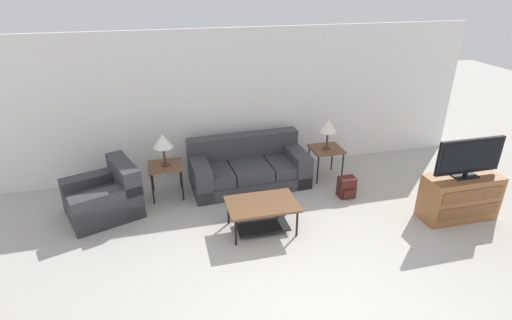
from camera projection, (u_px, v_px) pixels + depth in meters
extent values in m
cube|color=white|center=(241.00, 102.00, 7.20)|extent=(8.84, 0.06, 2.60)
cube|color=#38383D|center=(249.00, 179.00, 7.06)|extent=(2.05, 1.08, 0.22)
cube|color=#38383D|center=(212.00, 174.00, 6.78)|extent=(0.69, 0.91, 0.20)
cube|color=#38383D|center=(249.00, 169.00, 6.96)|extent=(0.69, 0.91, 0.20)
cube|color=#38383D|center=(285.00, 164.00, 7.14)|extent=(0.69, 0.91, 0.20)
cube|color=#38383D|center=(243.00, 145.00, 7.16)|extent=(2.02, 0.36, 0.40)
cube|color=#38383D|center=(200.00, 176.00, 6.76)|extent=(0.33, 0.99, 0.58)
cube|color=#38383D|center=(295.00, 164.00, 7.22)|extent=(0.33, 0.99, 0.58)
cube|color=#38383D|center=(103.00, 203.00, 6.15)|extent=(1.27, 1.22, 0.40)
cube|color=#38383D|center=(124.00, 173.00, 6.18)|extent=(0.56, 0.96, 0.40)
cube|color=#38383D|center=(96.00, 189.00, 6.37)|extent=(1.04, 0.59, 0.56)
cube|color=#38383D|center=(108.00, 208.00, 5.87)|extent=(1.04, 0.59, 0.56)
cube|color=brown|center=(262.00, 204.00, 5.67)|extent=(1.00, 0.66, 0.04)
cylinder|color=black|center=(236.00, 232.00, 5.43)|extent=(0.03, 0.03, 0.42)
cylinder|color=black|center=(297.00, 223.00, 5.63)|extent=(0.03, 0.03, 0.42)
cylinder|color=black|center=(228.00, 212.00, 5.91)|extent=(0.03, 0.03, 0.42)
cylinder|color=black|center=(285.00, 204.00, 6.10)|extent=(0.03, 0.03, 0.42)
cube|color=black|center=(262.00, 225.00, 5.82)|extent=(0.75, 0.46, 0.02)
cube|color=brown|center=(165.00, 166.00, 6.52)|extent=(0.55, 0.53, 0.03)
cylinder|color=black|center=(153.00, 189.00, 6.39)|extent=(0.03, 0.03, 0.54)
cylinder|color=black|center=(182.00, 186.00, 6.50)|extent=(0.03, 0.03, 0.54)
cylinder|color=black|center=(152.00, 177.00, 6.78)|extent=(0.03, 0.03, 0.54)
cylinder|color=black|center=(180.00, 174.00, 6.89)|extent=(0.03, 0.03, 0.54)
cube|color=brown|center=(326.00, 149.00, 7.15)|extent=(0.55, 0.53, 0.03)
cylinder|color=black|center=(318.00, 170.00, 7.02)|extent=(0.03, 0.03, 0.54)
cylinder|color=black|center=(342.00, 167.00, 7.12)|extent=(0.03, 0.03, 0.54)
cylinder|color=black|center=(309.00, 160.00, 7.41)|extent=(0.03, 0.03, 0.54)
cylinder|color=black|center=(332.00, 157.00, 7.52)|extent=(0.03, 0.03, 0.54)
cylinder|color=#472D1E|center=(165.00, 165.00, 6.51)|extent=(0.14, 0.14, 0.02)
cylinder|color=#472D1E|center=(164.00, 156.00, 6.44)|extent=(0.04, 0.04, 0.30)
cone|color=white|center=(163.00, 141.00, 6.33)|extent=(0.32, 0.32, 0.22)
cylinder|color=#472D1E|center=(326.00, 148.00, 7.14)|extent=(0.14, 0.14, 0.02)
cylinder|color=#472D1E|center=(327.00, 140.00, 7.07)|extent=(0.04, 0.04, 0.30)
cone|color=white|center=(328.00, 126.00, 6.96)|extent=(0.32, 0.32, 0.22)
cube|color=#935B33|center=(459.00, 197.00, 6.02)|extent=(1.14, 0.46, 0.70)
cube|color=brown|center=(473.00, 196.00, 5.75)|extent=(1.01, 0.01, 0.19)
cube|color=brown|center=(469.00, 212.00, 5.87)|extent=(1.01, 0.01, 0.19)
cube|color=black|center=(465.00, 176.00, 5.87)|extent=(0.37, 0.20, 0.02)
cube|color=black|center=(465.00, 174.00, 5.86)|extent=(0.06, 0.04, 0.05)
cube|color=black|center=(470.00, 156.00, 5.73)|extent=(1.06, 0.05, 0.53)
cube|color=black|center=(471.00, 157.00, 5.71)|extent=(0.97, 0.01, 0.46)
cube|color=#4C1E19|center=(347.00, 187.00, 6.67)|extent=(0.28, 0.20, 0.35)
cube|color=#4C1E19|center=(349.00, 194.00, 6.59)|extent=(0.21, 0.05, 0.14)
cylinder|color=#4C1E19|center=(339.00, 183.00, 6.75)|extent=(0.02, 0.02, 0.26)
cylinder|color=#4C1E19|center=(348.00, 182.00, 6.78)|extent=(0.02, 0.02, 0.26)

